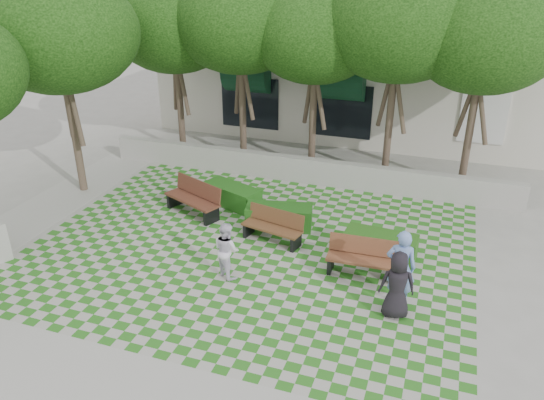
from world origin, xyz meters
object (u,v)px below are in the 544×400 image
at_px(bench_west, 194,199).
at_px(person_blue, 401,267).
at_px(person_dark, 397,285).
at_px(person_white, 227,250).
at_px(hedge_midright, 279,217).
at_px(hedge_east, 380,245).
at_px(bench_east, 363,258).
at_px(bench_mid, 273,227).
at_px(hedge_midleft, 232,196).

distance_m(bench_west, person_blue, 7.19).
relative_size(person_dark, person_white, 1.10).
bearing_deg(hedge_midright, bench_west, -179.98).
bearing_deg(hedge_east, hedge_midright, 167.33).
relative_size(bench_east, person_blue, 0.98).
relative_size(bench_east, person_dark, 1.14).
height_order(bench_west, hedge_east, bench_west).
xyz_separation_m(person_blue, person_white, (-4.27, -0.26, -0.21)).
xyz_separation_m(bench_mid, hedge_east, (3.03, 0.15, -0.11)).
bearing_deg(bench_west, bench_east, 6.36).
height_order(hedge_east, person_blue, person_blue).
relative_size(bench_east, person_white, 1.25).
bearing_deg(hedge_midleft, bench_east, -29.57).
bearing_deg(bench_mid, person_blue, -13.43).
height_order(bench_east, hedge_midleft, bench_east).
xyz_separation_m(person_blue, person_dark, (0.00, -0.55, -0.14)).
xyz_separation_m(bench_east, bench_mid, (-2.75, 0.90, -0.02)).
bearing_deg(hedge_east, bench_mid, -177.09).
xyz_separation_m(bench_west, person_white, (2.40, -2.93, 0.23)).
distance_m(hedge_east, person_dark, 2.66).
xyz_separation_m(hedge_midright, hedge_midleft, (-1.93, 0.95, -0.00)).
relative_size(bench_west, person_dark, 1.30).
bearing_deg(person_white, person_dark, -150.82).
bearing_deg(hedge_midright, person_dark, -39.95).
relative_size(bench_east, hedge_midleft, 0.96).
relative_size(hedge_midright, person_white, 1.32).
relative_size(hedge_east, person_blue, 1.01).
distance_m(bench_west, person_white, 3.79).
relative_size(hedge_midleft, person_white, 1.31).
bearing_deg(bench_west, person_white, -27.09).
xyz_separation_m(bench_mid, bench_west, (-2.93, 0.86, 0.06)).
distance_m(bench_mid, person_dark, 4.44).
relative_size(hedge_midright, person_blue, 1.03).
distance_m(bench_east, person_dark, 1.80).
bearing_deg(person_blue, hedge_east, -73.50).
distance_m(bench_east, hedge_midleft, 5.50).
height_order(hedge_midright, person_blue, person_blue).
bearing_deg(hedge_midleft, bench_mid, -41.71).
bearing_deg(bench_east, person_white, -162.53).
bearing_deg(bench_east, bench_west, 160.68).
xyz_separation_m(person_dark, person_white, (-4.27, 0.29, -0.07)).
relative_size(hedge_midleft, person_dark, 1.19).
bearing_deg(hedge_midleft, person_blue, -32.09).
relative_size(bench_west, person_blue, 1.12).
bearing_deg(person_white, hedge_midleft, -35.75).
bearing_deg(person_white, hedge_midright, -65.17).
height_order(hedge_east, hedge_midleft, hedge_midleft).
bearing_deg(bench_west, bench_mid, 7.25).
distance_m(bench_east, person_blue, 1.43).
distance_m(hedge_east, hedge_midleft, 5.33).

